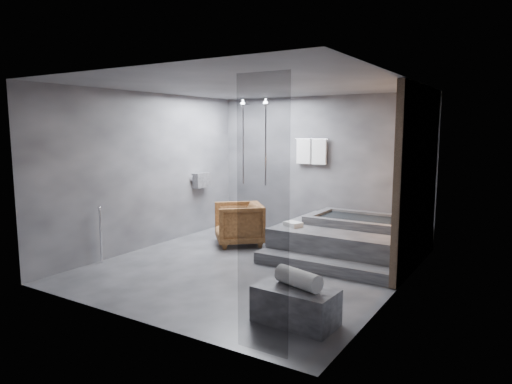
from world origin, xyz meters
The scene contains 7 objects.
room centered at (0.40, 0.24, 1.73)m, with size 5.00×5.04×2.82m.
tub_deck centered at (1.05, 1.45, 0.25)m, with size 2.20×2.00×0.50m, color #333336.
tub_step centered at (1.05, 0.27, 0.09)m, with size 2.20×0.36×0.18m, color #333336.
concrete_bench centered at (1.57, -1.60, 0.20)m, with size 0.91×0.50×0.41m, color #38383B.
driftwood_chair centered at (-0.94, 0.97, 0.39)m, with size 0.84×0.86×0.78m, color #452611.
rolled_towel centered at (1.58, -1.57, 0.51)m, with size 0.20×0.20×0.56m, color white.
deck_towel centered at (0.26, 0.86, 0.54)m, with size 0.29×0.21×0.08m, color silver.
Camera 1 is at (3.76, -5.95, 2.15)m, focal length 32.00 mm.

